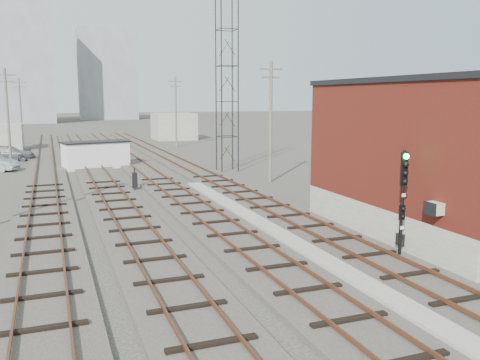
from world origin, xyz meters
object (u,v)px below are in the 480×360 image
switch_stand (135,180)px  car_grey (8,153)px  site_trailer (96,155)px  signal_mast (403,195)px

switch_stand → car_grey: size_ratio=0.27×
switch_stand → site_trailer: 12.41m
switch_stand → site_trailer: bearing=95.2°
site_trailer → switch_stand: bearing=-95.2°
site_trailer → car_grey: bearing=119.2°
signal_mast → switch_stand: 20.73m
site_trailer → car_grey: 11.86m
switch_stand → car_grey: 23.17m
signal_mast → car_grey: bearing=112.4°
signal_mast → switch_stand: bearing=110.8°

